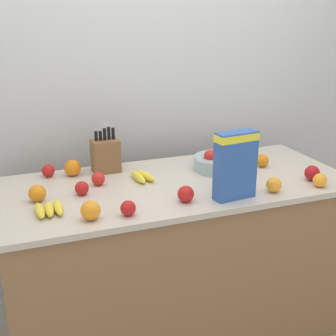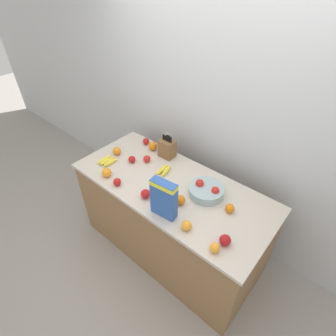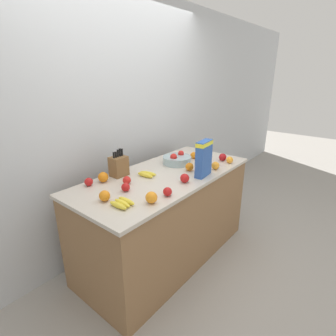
{
  "view_description": "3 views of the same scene",
  "coord_description": "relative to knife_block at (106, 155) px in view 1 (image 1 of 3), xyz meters",
  "views": [
    {
      "loc": [
        -0.86,
        -2.14,
        1.79
      ],
      "look_at": [
        -0.04,
        0.03,
        0.99
      ],
      "focal_mm": 50.0,
      "sensor_mm": 36.0,
      "label": 1
    },
    {
      "loc": [
        1.1,
        -1.32,
        2.47
      ],
      "look_at": [
        -0.08,
        0.05,
        1.03
      ],
      "focal_mm": 28.0,
      "sensor_mm": 36.0,
      "label": 2
    },
    {
      "loc": [
        -1.76,
        -1.47,
        1.81
      ],
      "look_at": [
        0.01,
        -0.02,
        0.97
      ],
      "focal_mm": 28.0,
      "sensor_mm": 36.0,
      "label": 3
    }
  ],
  "objects": [
    {
      "name": "orange_by_cereal",
      "position": [
        -0.41,
        -0.31,
        -0.05
      ],
      "size": [
        0.08,
        0.08,
        0.08
      ],
      "primitive_type": "sphere",
      "color": "orange",
      "rests_on": "counter"
    },
    {
      "name": "cereal_box",
      "position": [
        0.49,
        -0.6,
        0.08
      ],
      "size": [
        0.21,
        0.1,
        0.33
      ],
      "rotation": [
        0.0,
        0.0,
        0.11
      ],
      "color": "#2D56A8",
      "rests_on": "counter"
    },
    {
      "name": "wall_back",
      "position": [
        0.31,
        0.32,
        0.29
      ],
      "size": [
        9.0,
        0.06,
        2.6
      ],
      "color": "silver",
      "rests_on": "ground_plane"
    },
    {
      "name": "banana_bunch_right",
      "position": [
        -0.37,
        -0.47,
        -0.07
      ],
      "size": [
        0.13,
        0.17,
        0.04
      ],
      "rotation": [
        0.0,
        0.0,
        4.79
      ],
      "color": "yellow",
      "rests_on": "counter"
    },
    {
      "name": "apple_rightmost",
      "position": [
        0.99,
        -0.53,
        -0.05
      ],
      "size": [
        0.08,
        0.08,
        0.08
      ],
      "primitive_type": "sphere",
      "color": "#A31419",
      "rests_on": "counter"
    },
    {
      "name": "apple_rear",
      "position": [
        0.25,
        -0.56,
        -0.05
      ],
      "size": [
        0.08,
        0.08,
        0.08
      ],
      "primitive_type": "sphere",
      "color": "red",
      "rests_on": "counter"
    },
    {
      "name": "counter",
      "position": [
        0.31,
        -0.3,
        -0.55
      ],
      "size": [
        1.85,
        0.82,
        0.91
      ],
      "color": "olive",
      "rests_on": "ground_plane"
    },
    {
      "name": "apple_by_knife_block",
      "position": [
        -0.09,
        -0.2,
        -0.06
      ],
      "size": [
        0.07,
        0.07,
        0.07
      ],
      "primitive_type": "sphere",
      "color": "red",
      "rests_on": "counter"
    },
    {
      "name": "orange_back_center",
      "position": [
        -0.19,
        -0.01,
        -0.05
      ],
      "size": [
        0.09,
        0.09,
        0.09
      ],
      "primitive_type": "sphere",
      "color": "orange",
      "rests_on": "counter"
    },
    {
      "name": "orange_near_bowl",
      "position": [
        -0.21,
        -0.6,
        -0.05
      ],
      "size": [
        0.09,
        0.09,
        0.09
      ],
      "primitive_type": "sphere",
      "color": "orange",
      "rests_on": "counter"
    },
    {
      "name": "banana_bunch_left",
      "position": [
        0.14,
        -0.21,
        -0.07
      ],
      "size": [
        0.11,
        0.18,
        0.04
      ],
      "rotation": [
        0.0,
        0.0,
        4.89
      ],
      "color": "yellow",
      "rests_on": "counter"
    },
    {
      "name": "orange_front_center",
      "position": [
        0.86,
        -0.25,
        -0.06
      ],
      "size": [
        0.07,
        0.07,
        0.07
      ],
      "primitive_type": "sphere",
      "color": "orange",
      "rests_on": "counter"
    },
    {
      "name": "fruit_bowl",
      "position": [
        0.61,
        -0.2,
        -0.05
      ],
      "size": [
        0.3,
        0.3,
        0.13
      ],
      "color": "#99B2B7",
      "rests_on": "counter"
    },
    {
      "name": "orange_mid_right",
      "position": [
        0.97,
        -0.63,
        -0.06
      ],
      "size": [
        0.07,
        0.07,
        0.07
      ],
      "primitive_type": "sphere",
      "color": "orange",
      "rests_on": "counter"
    },
    {
      "name": "apple_front",
      "position": [
        -0.19,
        -0.3,
        -0.06
      ],
      "size": [
        0.07,
        0.07,
        0.07
      ],
      "primitive_type": "sphere",
      "color": "red",
      "rests_on": "counter"
    },
    {
      "name": "ground_plane",
      "position": [
        0.31,
        -0.3,
        -1.01
      ],
      "size": [
        14.0,
        14.0,
        0.0
      ],
      "primitive_type": "plane",
      "color": "gray"
    },
    {
      "name": "orange_front_right",
      "position": [
        0.51,
        -0.43,
        -0.05
      ],
      "size": [
        0.08,
        0.08,
        0.08
      ],
      "primitive_type": "sphere",
      "color": "orange",
      "rests_on": "counter"
    },
    {
      "name": "apple_leftmost",
      "position": [
        -0.05,
        -0.62,
        -0.06
      ],
      "size": [
        0.07,
        0.07,
        0.07
      ],
      "primitive_type": "sphere",
      "color": "red",
      "rests_on": "counter"
    },
    {
      "name": "knife_block",
      "position": [
        0.0,
        0.0,
        0.0
      ],
      "size": [
        0.15,
        0.12,
        0.29
      ],
      "color": "brown",
      "rests_on": "counter"
    },
    {
      "name": "orange_mid_left",
      "position": [
        0.71,
        -0.6,
        -0.06
      ],
      "size": [
        0.08,
        0.08,
        0.08
      ],
      "primitive_type": "sphere",
      "color": "orange",
      "rests_on": "counter"
    },
    {
      "name": "apple_near_bananas",
      "position": [
        -0.32,
        0.02,
        -0.06
      ],
      "size": [
        0.07,
        0.07,
        0.07
      ],
      "primitive_type": "sphere",
      "color": "red",
      "rests_on": "counter"
    }
  ]
}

